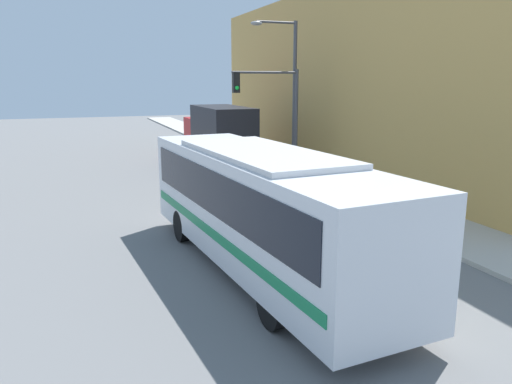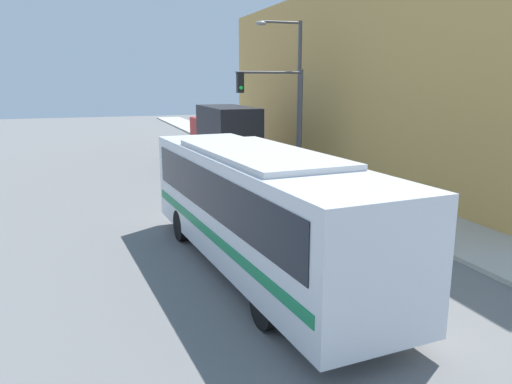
{
  "view_description": "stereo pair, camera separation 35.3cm",
  "coord_description": "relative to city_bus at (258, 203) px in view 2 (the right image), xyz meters",
  "views": [
    {
      "loc": [
        -4.99,
        -8.39,
        4.69
      ],
      "look_at": [
        0.32,
        5.64,
        1.32
      ],
      "focal_mm": 35.0,
      "sensor_mm": 36.0,
      "label": 1
    },
    {
      "loc": [
        -4.65,
        -8.51,
        4.69
      ],
      "look_at": [
        0.32,
        5.64,
        1.32
      ],
      "focal_mm": 35.0,
      "sensor_mm": 36.0,
      "label": 2
    }
  ],
  "objects": [
    {
      "name": "delivery_truck",
      "position": [
        3.43,
        15.27,
        0.03
      ],
      "size": [
        2.21,
        7.38,
        3.33
      ],
      "color": "black",
      "rests_on": "ground_plane"
    },
    {
      "name": "city_bus",
      "position": [
        0.0,
        0.0,
        0.0
      ],
      "size": [
        3.26,
        10.29,
        3.06
      ],
      "rotation": [
        0.0,
        0.0,
        0.08
      ],
      "color": "silver",
      "rests_on": "ground_plane"
    },
    {
      "name": "street_lamp",
      "position": [
        5.74,
        11.07,
        2.65
      ],
      "size": [
        2.32,
        0.28,
        7.25
      ],
      "color": "#47474C",
      "rests_on": "sidewalk"
    },
    {
      "name": "building_facade",
      "position": [
        10.98,
        12.58,
        2.87
      ],
      "size": [
        6.0,
        28.45,
        9.26
      ],
      "color": "tan",
      "rests_on": "ground_plane"
    },
    {
      "name": "sidewalk",
      "position": [
        6.58,
        17.36,
        -1.69
      ],
      "size": [
        2.8,
        70.0,
        0.13
      ],
      "color": "#B7B2A8",
      "rests_on": "ground_plane"
    },
    {
      "name": "parking_meter",
      "position": [
        5.78,
        6.8,
        -0.75
      ],
      "size": [
        0.14,
        0.14,
        1.28
      ],
      "color": "#47474C",
      "rests_on": "sidewalk"
    },
    {
      "name": "traffic_light_pole",
      "position": [
        4.78,
        10.62,
        1.86
      ],
      "size": [
        3.28,
        0.35,
        5.05
      ],
      "color": "#47474C",
      "rests_on": "sidewalk"
    },
    {
      "name": "ground_plane",
      "position": [
        0.68,
        -2.64,
        -1.76
      ],
      "size": [
        120.0,
        120.0,
        0.0
      ],
      "primitive_type": "plane",
      "color": "slate"
    },
    {
      "name": "fire_hydrant",
      "position": [
        5.78,
        1.16,
        -1.22
      ],
      "size": [
        0.24,
        0.33,
        0.82
      ],
      "color": "red",
      "rests_on": "sidewalk"
    }
  ]
}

